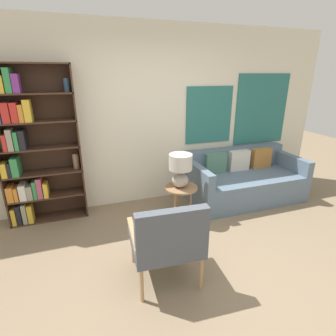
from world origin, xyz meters
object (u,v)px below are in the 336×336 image
Objects in this scene: armchair at (168,238)px; side_table at (181,191)px; bookshelf at (28,147)px; table_lamp at (180,168)px; couch at (243,180)px.

armchair is 1.25m from side_table.
bookshelf is at bearing 161.31° from side_table.
table_lamp reaches higher than armchair.
armchair is at bearing -117.38° from side_table.
couch is 3.93× the size of table_lamp.
side_table is (1.92, -0.65, -0.63)m from bookshelf.
table_lamp is at bearing -165.15° from couch.
couch is at bearing 14.85° from table_lamp.
side_table is at bearing -18.69° from bookshelf.
couch reaches higher than side_table.
bookshelf is 2.29m from armchair.
armchair reaches higher than side_table.
couch is (3.17, -0.31, -0.77)m from bookshelf.
bookshelf is 2.13m from side_table.
bookshelf reaches higher than side_table.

